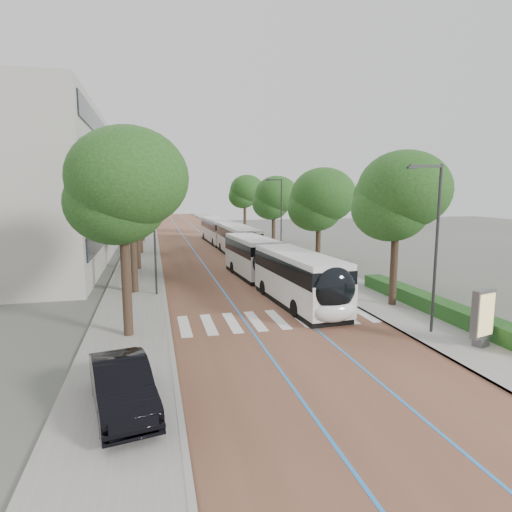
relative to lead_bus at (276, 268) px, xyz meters
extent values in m
plane|color=#51544C|center=(-1.97, -7.39, -1.63)|extent=(160.00, 160.00, 0.00)
cube|color=brown|center=(-1.97, 32.61, -1.62)|extent=(11.00, 140.00, 0.02)
cube|color=gray|center=(-9.47, 32.61, -1.57)|extent=(4.00, 140.00, 0.12)
cube|color=gray|center=(5.53, 32.61, -1.57)|extent=(4.00, 140.00, 0.12)
cube|color=gray|center=(-7.57, 32.61, -1.57)|extent=(0.20, 140.00, 0.14)
cube|color=gray|center=(3.63, 32.61, -1.57)|extent=(0.20, 140.00, 0.14)
cube|color=silver|center=(-6.77, -6.39, -1.60)|extent=(0.55, 3.60, 0.01)
cube|color=silver|center=(-5.52, -6.39, -1.60)|extent=(0.55, 3.60, 0.01)
cube|color=silver|center=(-4.27, -6.39, -1.60)|extent=(0.55, 3.60, 0.01)
cube|color=silver|center=(-3.02, -6.39, -1.60)|extent=(0.55, 3.60, 0.01)
cube|color=silver|center=(-1.77, -6.39, -1.60)|extent=(0.55, 3.60, 0.01)
cube|color=silver|center=(-0.52, -6.39, -1.60)|extent=(0.55, 3.60, 0.01)
cube|color=silver|center=(0.73, -6.39, -1.60)|extent=(0.55, 3.60, 0.01)
cube|color=silver|center=(1.98, -6.39, -1.60)|extent=(0.55, 3.60, 0.01)
cube|color=silver|center=(3.23, -6.39, -1.60)|extent=(0.55, 3.60, 0.01)
cube|color=#2A7BD2|center=(-3.57, 32.61, -1.60)|extent=(0.12, 126.00, 0.01)
cube|color=#2A7BD2|center=(-0.37, 32.61, -1.60)|extent=(0.12, 126.00, 0.01)
cube|color=#9C9991|center=(-21.47, 20.61, 5.37)|extent=(18.00, 40.00, 14.00)
cube|color=black|center=(-12.42, 20.61, 1.37)|extent=(0.12, 38.00, 1.60)
cube|color=black|center=(-12.42, 20.61, 4.57)|extent=(0.12, 38.00, 1.60)
cube|color=black|center=(-12.42, 20.61, 7.77)|extent=(0.12, 38.00, 1.60)
cube|color=black|center=(-12.42, 20.61, 10.77)|extent=(0.12, 38.00, 1.60)
cube|color=#194417|center=(7.13, -7.39, -1.11)|extent=(1.20, 14.00, 0.80)
cylinder|color=#2E2E30|center=(4.83, -10.39, 2.49)|extent=(0.14, 0.14, 8.00)
cube|color=#2E2E30|center=(4.03, -10.39, 6.39)|extent=(1.70, 0.12, 0.12)
cube|color=#2E2E30|center=(3.33, -10.39, 6.31)|extent=(0.50, 0.20, 0.10)
cylinder|color=#2E2E30|center=(4.83, 14.61, 2.49)|extent=(0.14, 0.14, 8.00)
cube|color=#2E2E30|center=(4.03, 14.61, 6.39)|extent=(1.70, 0.12, 0.12)
cube|color=#2E2E30|center=(3.33, 14.61, 6.31)|extent=(0.50, 0.20, 0.10)
cylinder|color=#2E2E30|center=(-8.07, 0.61, 2.49)|extent=(0.14, 0.14, 8.00)
cylinder|color=black|center=(-9.47, -7.39, 0.81)|extent=(0.44, 0.44, 4.88)
ellipsoid|color=#174115|center=(-9.47, -7.39, 5.25)|extent=(5.42, 5.42, 4.61)
cylinder|color=black|center=(-9.47, 1.61, 0.82)|extent=(0.44, 0.44, 4.89)
ellipsoid|color=#174115|center=(-9.47, 1.61, 5.26)|extent=(6.03, 6.03, 5.12)
cylinder|color=black|center=(-9.47, 10.61, 0.54)|extent=(0.44, 0.44, 4.34)
ellipsoid|color=#174115|center=(-9.47, 10.61, 4.49)|extent=(6.24, 6.24, 5.30)
cylinder|color=black|center=(-9.47, 20.61, 1.06)|extent=(0.44, 0.44, 5.39)
ellipsoid|color=#174115|center=(-9.47, 20.61, 5.96)|extent=(5.88, 5.88, 4.99)
cylinder|color=black|center=(-9.47, 32.61, 0.81)|extent=(0.44, 0.44, 4.87)
ellipsoid|color=#174115|center=(-9.47, 32.61, 5.24)|extent=(6.04, 6.04, 5.13)
cylinder|color=black|center=(-9.47, 47.61, 0.53)|extent=(0.44, 0.44, 4.31)
ellipsoid|color=#174115|center=(-9.47, 47.61, 4.45)|extent=(5.38, 5.38, 4.57)
cylinder|color=black|center=(5.73, -5.39, 0.63)|extent=(0.44, 0.44, 4.52)
ellipsoid|color=#174115|center=(5.73, -5.39, 4.74)|extent=(5.34, 5.34, 4.54)
cylinder|color=black|center=(5.73, 6.61, 0.48)|extent=(0.44, 0.44, 4.21)
ellipsoid|color=#174115|center=(5.73, 6.61, 4.30)|extent=(5.52, 5.52, 4.69)
cylinder|color=black|center=(5.73, 20.61, 0.46)|extent=(0.44, 0.44, 4.17)
ellipsoid|color=#174115|center=(5.73, 20.61, 4.24)|extent=(5.11, 5.11, 4.34)
cylinder|color=black|center=(5.73, 36.61, 0.70)|extent=(0.44, 0.44, 4.66)
ellipsoid|color=#174115|center=(5.73, 36.61, 4.94)|extent=(5.09, 5.09, 4.33)
cylinder|color=black|center=(-0.10, 1.30, 0.15)|extent=(2.36, 1.07, 2.30)
cube|color=silver|center=(0.28, -3.82, -0.37)|extent=(3.19, 9.52, 1.82)
cube|color=black|center=(0.28, -3.82, 0.77)|extent=(3.21, 9.34, 0.97)
cube|color=silver|center=(0.28, -3.82, 1.42)|extent=(3.12, 9.33, 0.31)
cube|color=black|center=(0.28, -3.82, -1.45)|extent=(3.11, 9.14, 0.35)
cube|color=silver|center=(-0.42, 5.60, -0.37)|extent=(3.07, 7.90, 1.82)
cube|color=black|center=(-0.42, 5.60, 0.77)|extent=(3.10, 7.75, 0.97)
cube|color=silver|center=(-0.42, 5.60, 1.42)|extent=(3.01, 7.75, 0.31)
cube|color=black|center=(-0.42, 5.60, -1.45)|extent=(2.99, 7.59, 0.35)
ellipsoid|color=black|center=(0.62, -8.34, 0.38)|extent=(2.43, 1.27, 2.28)
ellipsoid|color=silver|center=(0.62, -8.39, -0.76)|extent=(2.42, 1.17, 1.14)
cylinder|color=black|center=(-0.67, -6.18, -1.13)|extent=(0.37, 1.02, 1.00)
cylinder|color=black|center=(1.58, -6.01, -1.13)|extent=(0.37, 1.02, 1.00)
cylinder|color=black|center=(-1.67, 7.19, -1.13)|extent=(0.37, 1.02, 1.00)
cylinder|color=black|center=(0.59, 7.35, -1.13)|extent=(0.37, 1.02, 1.00)
cylinder|color=black|center=(-1.07, -0.83, -1.13)|extent=(0.37, 1.02, 1.00)
cylinder|color=black|center=(1.18, -0.66, -1.13)|extent=(0.37, 1.02, 1.00)
cube|color=silver|center=(0.61, 16.71, -0.37)|extent=(2.68, 12.04, 1.82)
cube|color=black|center=(0.61, 16.71, 0.77)|extent=(2.71, 11.80, 0.97)
cube|color=silver|center=(0.61, 16.71, 1.42)|extent=(2.62, 11.79, 0.31)
cube|color=black|center=(0.61, 16.71, -1.45)|extent=(2.62, 11.55, 0.35)
ellipsoid|color=black|center=(0.69, 10.86, 0.38)|extent=(2.37, 1.13, 2.28)
ellipsoid|color=silver|center=(0.70, 10.81, -0.76)|extent=(2.36, 1.03, 1.14)
cylinder|color=black|center=(-0.47, 13.10, -1.13)|extent=(0.31, 1.00, 1.00)
cylinder|color=black|center=(1.79, 13.13, -1.13)|extent=(0.31, 1.00, 1.00)
cylinder|color=black|center=(-0.58, 20.50, -1.13)|extent=(0.31, 1.00, 1.00)
cylinder|color=black|center=(1.68, 20.53, -1.13)|extent=(0.31, 1.00, 1.00)
cube|color=silver|center=(0.24, 28.95, -0.37)|extent=(2.91, 12.08, 1.82)
cube|color=black|center=(0.24, 28.95, 0.77)|extent=(2.95, 11.84, 0.97)
cube|color=silver|center=(0.24, 28.95, 1.42)|extent=(2.86, 11.84, 0.31)
cube|color=black|center=(0.24, 28.95, -1.45)|extent=(2.85, 11.60, 0.35)
ellipsoid|color=black|center=(0.44, 23.10, 0.38)|extent=(2.39, 1.18, 2.28)
ellipsoid|color=silver|center=(0.44, 23.05, -0.76)|extent=(2.38, 1.08, 1.14)
cylinder|color=black|center=(-0.77, 25.31, -1.13)|extent=(0.33, 1.01, 1.00)
cylinder|color=black|center=(1.49, 25.39, -1.13)|extent=(0.33, 1.01, 1.00)
cylinder|color=black|center=(-1.02, 32.70, -1.13)|extent=(0.33, 1.01, 1.00)
cylinder|color=black|center=(1.24, 32.78, -1.13)|extent=(0.33, 1.01, 1.00)
cube|color=#59595B|center=(5.72, -12.61, -1.32)|extent=(0.67, 0.60, 0.38)
cube|color=#59595B|center=(5.72, -12.61, -0.05)|extent=(1.27, 0.65, 2.16)
cube|color=tan|center=(5.76, -12.79, -0.05)|extent=(1.00, 0.30, 1.88)
imported|color=black|center=(-9.29, -14.65, -0.72)|extent=(2.55, 5.00, 1.57)
camera|label=1|loc=(-8.20, -27.82, 5.28)|focal=30.00mm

